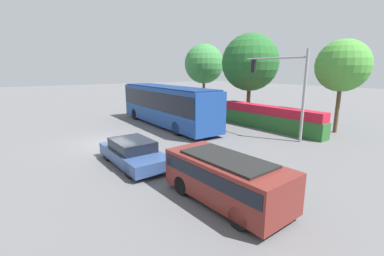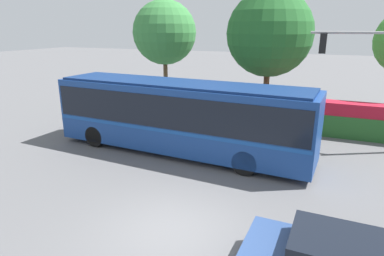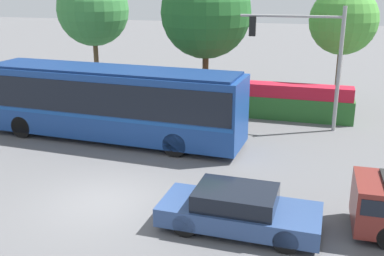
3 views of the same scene
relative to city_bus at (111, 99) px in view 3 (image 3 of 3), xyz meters
The scene contains 8 objects.
ground_plane 6.45m from the city_bus, 67.19° to the right, with size 140.00×140.00×0.00m, color #5B5B5E.
city_bus is the anchor object (origin of this frame).
sedan_foreground 9.34m from the city_bus, 41.90° to the right, with size 4.54×1.95×1.22m.
traffic_light_pole 9.41m from the city_bus, 26.28° to the left, with size 4.73×0.24×5.75m.
flowering_hedge 8.21m from the city_bus, 42.25° to the left, with size 8.92×1.05×1.81m.
street_tree_left 9.95m from the city_bus, 121.33° to the left, with size 4.34×4.34×7.33m.
street_tree_centre 8.34m from the city_bus, 71.81° to the left, with size 5.00×5.00×7.64m.
street_tree_right 13.21m from the city_bus, 41.43° to the left, with size 3.63×3.63×6.61m.
Camera 3 is at (6.47, -11.94, 6.70)m, focal length 42.65 mm.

